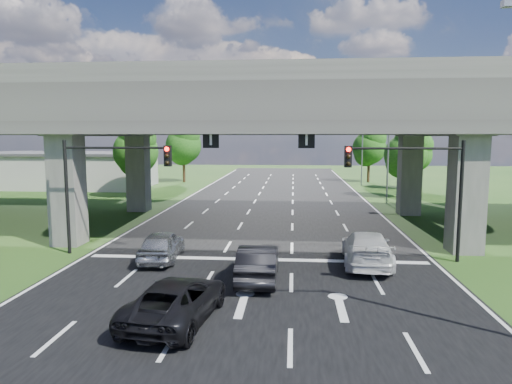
# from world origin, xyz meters

# --- Properties ---
(ground) EXTENTS (160.00, 160.00, 0.00)m
(ground) POSITION_xyz_m (0.00, 0.00, 0.00)
(ground) COLOR #234817
(ground) RESTS_ON ground
(road) EXTENTS (18.00, 120.00, 0.03)m
(road) POSITION_xyz_m (0.00, 10.00, 0.01)
(road) COLOR black
(road) RESTS_ON ground
(overpass) EXTENTS (80.00, 15.00, 10.00)m
(overpass) POSITION_xyz_m (0.00, 12.00, 7.92)
(overpass) COLOR #312F2D
(overpass) RESTS_ON ground
(warehouse) EXTENTS (20.00, 10.00, 4.00)m
(warehouse) POSITION_xyz_m (-26.00, 35.00, 2.00)
(warehouse) COLOR #9E9E99
(warehouse) RESTS_ON ground
(signal_right) EXTENTS (5.76, 0.54, 6.00)m
(signal_right) POSITION_xyz_m (7.82, 3.94, 4.19)
(signal_right) COLOR black
(signal_right) RESTS_ON ground
(signal_left) EXTENTS (5.76, 0.54, 6.00)m
(signal_left) POSITION_xyz_m (-7.82, 3.94, 4.19)
(signal_left) COLOR black
(signal_left) RESTS_ON ground
(streetlight_far) EXTENTS (3.38, 0.25, 10.00)m
(streetlight_far) POSITION_xyz_m (10.10, 24.00, 5.85)
(streetlight_far) COLOR gray
(streetlight_far) RESTS_ON ground
(streetlight_beyond) EXTENTS (3.38, 0.25, 10.00)m
(streetlight_beyond) POSITION_xyz_m (10.10, 40.00, 5.85)
(streetlight_beyond) COLOR gray
(streetlight_beyond) RESTS_ON ground
(tree_left_near) EXTENTS (4.50, 4.50, 7.80)m
(tree_left_near) POSITION_xyz_m (-13.95, 26.00, 4.82)
(tree_left_near) COLOR black
(tree_left_near) RESTS_ON ground
(tree_left_mid) EXTENTS (3.91, 3.90, 6.76)m
(tree_left_mid) POSITION_xyz_m (-16.95, 34.00, 4.17)
(tree_left_mid) COLOR black
(tree_left_mid) RESTS_ON ground
(tree_left_far) EXTENTS (4.80, 4.80, 8.32)m
(tree_left_far) POSITION_xyz_m (-12.95, 42.00, 5.14)
(tree_left_far) COLOR black
(tree_left_far) RESTS_ON ground
(tree_right_near) EXTENTS (4.20, 4.20, 7.28)m
(tree_right_near) POSITION_xyz_m (13.05, 28.00, 4.50)
(tree_right_near) COLOR black
(tree_right_near) RESTS_ON ground
(tree_right_mid) EXTENTS (3.91, 3.90, 6.76)m
(tree_right_mid) POSITION_xyz_m (16.05, 36.00, 4.17)
(tree_right_mid) COLOR black
(tree_right_mid) RESTS_ON ground
(tree_right_far) EXTENTS (4.50, 4.50, 7.80)m
(tree_right_far) POSITION_xyz_m (12.05, 44.00, 4.82)
(tree_right_far) COLOR black
(tree_right_far) RESTS_ON ground
(car_silver) EXTENTS (2.06, 4.50, 1.49)m
(car_silver) POSITION_xyz_m (-4.68, 3.00, 0.78)
(car_silver) COLOR #989A9F
(car_silver) RESTS_ON road
(car_dark) EXTENTS (1.68, 4.69, 1.54)m
(car_dark) POSITION_xyz_m (0.37, 0.18, 0.80)
(car_dark) COLOR black
(car_dark) RESTS_ON road
(car_white) EXTENTS (2.65, 5.65, 1.60)m
(car_white) POSITION_xyz_m (5.40, 3.00, 0.83)
(car_white) COLOR #BABABA
(car_white) RESTS_ON road
(car_trailing) EXTENTS (3.00, 5.38, 1.42)m
(car_trailing) POSITION_xyz_m (-2.01, -4.39, 0.74)
(car_trailing) COLOR black
(car_trailing) RESTS_ON road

